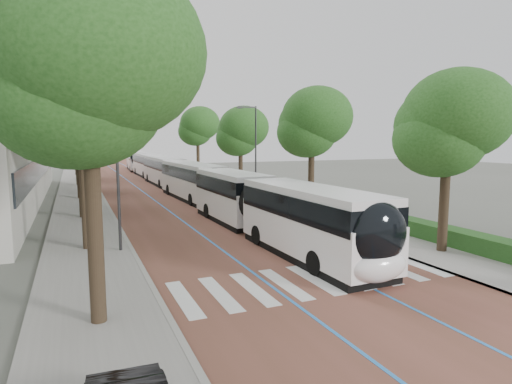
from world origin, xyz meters
TOP-DOWN VIEW (x-y plane):
  - ground at (0.00, 0.00)m, footprint 160.00×160.00m
  - road at (0.00, 40.00)m, footprint 11.00×140.00m
  - sidewalk_left at (-7.50, 40.00)m, footprint 4.00×140.00m
  - sidewalk_right at (7.50, 40.00)m, footprint 4.00×140.00m
  - kerb_left at (-5.60, 40.00)m, footprint 0.20×140.00m
  - kerb_right at (5.60, 40.00)m, footprint 0.20×140.00m
  - zebra_crossing at (0.20, 1.00)m, footprint 10.55×3.60m
  - lane_line_left at (-1.60, 40.00)m, footprint 0.12×126.00m
  - lane_line_right at (1.60, 40.00)m, footprint 0.12×126.00m
  - hedge at (9.10, 0.00)m, footprint 1.20×14.00m
  - streetlight_far at (6.62, 22.00)m, footprint 1.82×0.20m
  - lamp_post_left at (-6.10, 8.00)m, footprint 0.14×0.14m
  - trees_left at (-7.50, 24.35)m, footprint 6.48×60.57m
  - trees_right at (7.70, 23.60)m, footprint 5.35×47.10m
  - lead_bus at (1.52, 7.57)m, footprint 2.95×18.45m
  - bus_queued_0 at (1.62, 23.75)m, footprint 3.00×12.49m
  - bus_queued_1 at (1.71, 36.93)m, footprint 2.69×12.43m
  - bus_queued_2 at (1.90, 49.50)m, footprint 2.66×12.42m
  - bus_queued_3 at (2.00, 62.81)m, footprint 3.25×12.52m

SIDE VIEW (x-z plane):
  - ground at x=0.00m, z-range 0.00..0.00m
  - road at x=0.00m, z-range 0.00..0.02m
  - lane_line_left at x=-1.60m, z-range 0.02..0.03m
  - lane_line_right at x=1.60m, z-range 0.02..0.03m
  - zebra_crossing at x=0.20m, z-range 0.02..0.03m
  - sidewalk_left at x=-7.50m, z-range 0.00..0.12m
  - sidewalk_right at x=7.50m, z-range 0.00..0.12m
  - kerb_left at x=-5.60m, z-range -0.01..0.13m
  - kerb_right at x=5.60m, z-range -0.01..0.13m
  - hedge at x=9.10m, z-range 0.12..0.92m
  - bus_queued_0 at x=1.62m, z-range 0.02..3.22m
  - bus_queued_1 at x=1.71m, z-range 0.02..3.22m
  - bus_queued_2 at x=1.90m, z-range 0.02..3.22m
  - bus_queued_3 at x=2.00m, z-range 0.02..3.22m
  - lead_bus at x=1.52m, z-range 0.03..3.23m
  - lamp_post_left at x=-6.10m, z-range 0.12..8.12m
  - streetlight_far at x=6.62m, z-range 0.82..8.82m
  - trees_right at x=7.70m, z-range 1.66..10.75m
  - trees_left at x=-7.50m, z-range 1.85..11.88m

